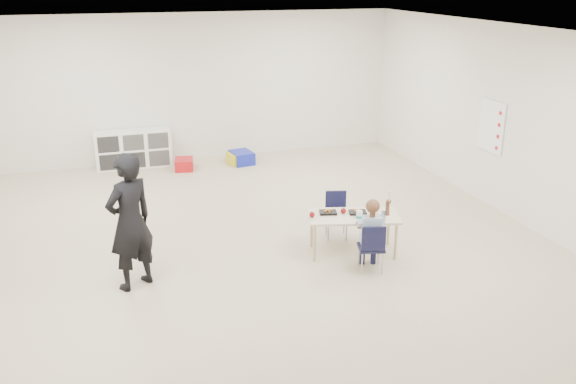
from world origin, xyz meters
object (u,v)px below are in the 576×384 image
object	(u,v)px
table	(353,234)
child	(372,233)
adult	(130,222)
cubby_shelf	(133,149)
chair_near	(371,247)

from	to	relation	value
table	child	world-z (taller)	child
table	child	bearing A→B (deg)	-73.60
table	child	xyz separation A→B (m)	(0.01, -0.53, 0.23)
child	adult	world-z (taller)	adult
cubby_shelf	adult	size ratio (longest dim) A/B	0.86
chair_near	adult	distance (m)	2.88
chair_near	child	size ratio (longest dim) A/B	0.63
cubby_shelf	adult	distance (m)	4.87
cubby_shelf	chair_near	bearing A→B (deg)	-65.26
child	cubby_shelf	xyz separation A→B (m)	(-2.44, 5.30, -0.15)
adult	cubby_shelf	bearing A→B (deg)	-126.52
child	cubby_shelf	size ratio (longest dim) A/B	0.72
table	chair_near	world-z (taller)	chair_near
chair_near	child	bearing A→B (deg)	0.00
table	cubby_shelf	size ratio (longest dim) A/B	0.91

